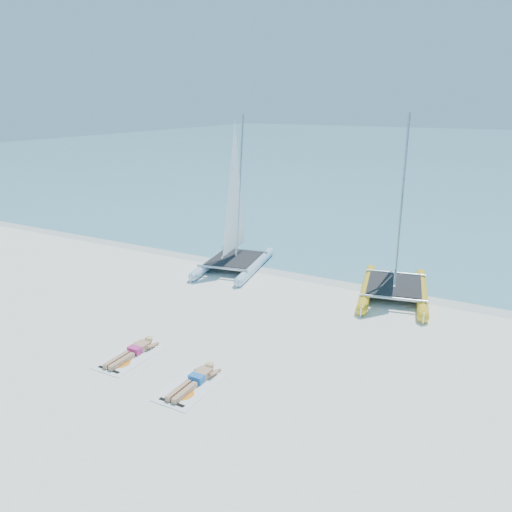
% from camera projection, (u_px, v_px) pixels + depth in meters
% --- Properties ---
extents(ground, '(140.00, 140.00, 0.00)m').
position_uv_depth(ground, '(257.00, 333.00, 14.79)').
color(ground, white).
rests_on(ground, ground).
extents(sea, '(140.00, 115.00, 0.01)m').
position_uv_depth(sea, '(481.00, 151.00, 67.44)').
color(sea, '#6AA2B1').
rests_on(sea, ground).
extents(wet_sand_strip, '(140.00, 1.40, 0.01)m').
position_uv_depth(wet_sand_strip, '(325.00, 278.00, 19.39)').
color(wet_sand_strip, silver).
rests_on(wet_sand_strip, ground).
extents(catamaran_blue, '(3.03, 4.94, 6.29)m').
position_uv_depth(catamaran_blue, '(234.00, 223.00, 20.15)').
color(catamaran_blue, '#BBDCF6').
rests_on(catamaran_blue, ground).
extents(catamaran_yellow, '(3.21, 5.20, 6.44)m').
position_uv_depth(catamaran_yellow, '(399.00, 237.00, 17.53)').
color(catamaran_yellow, yellow).
rests_on(catamaran_yellow, ground).
extents(towel_a, '(1.00, 1.85, 0.02)m').
position_uv_depth(towel_a, '(129.00, 357.00, 13.40)').
color(towel_a, white).
rests_on(towel_a, ground).
extents(sunbather_a, '(0.37, 1.73, 0.26)m').
position_uv_depth(sunbather_a, '(134.00, 351.00, 13.53)').
color(sunbather_a, tan).
rests_on(sunbather_a, towel_a).
extents(towel_b, '(1.00, 1.85, 0.02)m').
position_uv_depth(towel_b, '(191.00, 387.00, 12.02)').
color(towel_b, white).
rests_on(towel_b, ground).
extents(sunbather_b, '(0.37, 1.73, 0.26)m').
position_uv_depth(sunbather_b, '(196.00, 379.00, 12.14)').
color(sunbather_b, tan).
rests_on(sunbather_b, towel_b).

